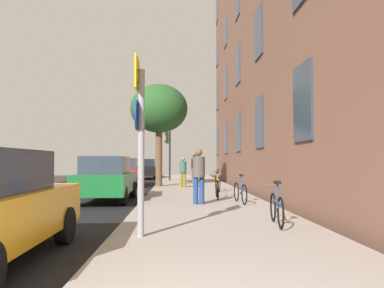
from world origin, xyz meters
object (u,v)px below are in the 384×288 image
at_px(sign_post, 140,133).
at_px(car_2, 126,172).
at_px(bicycle_2, 217,188).
at_px(bicycle_3, 218,183).
at_px(bicycle_1, 240,192).
at_px(tree_near, 159,109).
at_px(pedestrian_2, 195,167).
at_px(pedestrian_1, 183,170).
at_px(traffic_light, 168,147).
at_px(pedestrian_0, 199,172).
at_px(bicycle_0, 277,208).
at_px(car_1, 107,178).
at_px(car_3, 146,169).

xyz_separation_m(sign_post, car_2, (-2.34, 15.20, -1.13)).
xyz_separation_m(bicycle_2, bicycle_3, (0.37, 3.18, 0.01)).
height_order(bicycle_1, bicycle_2, bicycle_2).
height_order(tree_near, bicycle_1, tree_near).
bearing_deg(car_2, pedestrian_2, 3.56).
height_order(pedestrian_1, car_2, pedestrian_1).
relative_size(tree_near, bicycle_3, 3.21).
distance_m(tree_near, bicycle_1, 9.46).
height_order(bicycle_1, pedestrian_2, pedestrian_2).
bearing_deg(traffic_light, bicycle_2, -80.60).
distance_m(pedestrian_0, pedestrian_1, 7.44).
distance_m(sign_post, pedestrian_1, 12.42).
distance_m(bicycle_0, pedestrian_2, 14.45).
bearing_deg(bicycle_0, car_1, 128.60).
distance_m(car_1, car_2, 8.34).
bearing_deg(pedestrian_0, bicycle_3, 77.09).
distance_m(tree_near, bicycle_0, 13.21).
height_order(pedestrian_0, pedestrian_1, pedestrian_0).
bearing_deg(pedestrian_0, sign_post, -105.42).
bearing_deg(car_1, bicycle_2, -2.55).
distance_m(bicycle_0, bicycle_1, 4.15).
relative_size(pedestrian_0, car_2, 0.39).
height_order(pedestrian_2, car_3, pedestrian_2).
height_order(tree_near, car_1, tree_near).
distance_m(bicycle_0, car_3, 22.96).
distance_m(bicycle_2, car_2, 9.61).
xyz_separation_m(traffic_light, bicycle_3, (2.43, -9.26, -1.97)).
height_order(bicycle_0, pedestrian_1, pedestrian_1).
relative_size(traffic_light, bicycle_2, 2.03).
bearing_deg(pedestrian_0, pedestrian_1, 92.90).
height_order(tree_near, pedestrian_0, tree_near).
distance_m(traffic_light, car_3, 5.08).
xyz_separation_m(bicycle_3, car_2, (-4.83, 5.32, 0.34)).
bearing_deg(bicycle_3, bicycle_0, -88.23).
height_order(pedestrian_1, pedestrian_2, pedestrian_2).
xyz_separation_m(pedestrian_2, car_3, (-3.60, 8.09, -0.27)).
height_order(bicycle_3, car_2, car_2).
xyz_separation_m(bicycle_0, pedestrian_1, (-1.79, 11.29, 0.53)).
bearing_deg(car_3, car_2, -93.14).
bearing_deg(car_2, car_3, 86.86).
xyz_separation_m(bicycle_3, pedestrian_2, (-0.77, 5.57, 0.61)).
relative_size(tree_near, pedestrian_2, 3.17).
bearing_deg(bicycle_2, pedestrian_0, -113.29).
distance_m(bicycle_2, pedestrian_2, 8.79).
relative_size(bicycle_1, car_3, 0.42).
height_order(bicycle_2, bicycle_3, bicycle_3).
relative_size(bicycle_0, car_2, 0.36).
distance_m(sign_post, car_2, 15.42).
bearing_deg(car_1, car_2, 93.18).
xyz_separation_m(sign_post, tree_near, (-0.31, 13.34, 2.30)).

